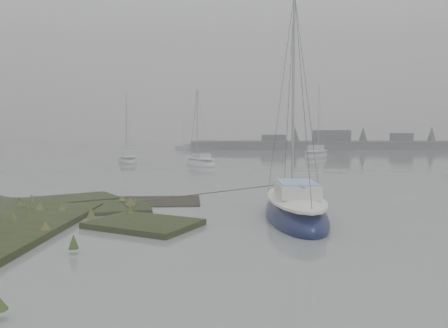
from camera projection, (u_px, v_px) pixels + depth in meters
ground at (202, 162)px, 45.36m from camera, size 160.00×160.00×0.00m
far_shoreline at (369, 144)px, 76.27m from camera, size 60.00×8.00×4.15m
sailboat_main at (295, 211)px, 16.25m from camera, size 2.32×6.57×9.19m
sailboat_white at (200, 163)px, 41.09m from camera, size 4.21×5.75×7.83m
sailboat_far_a at (128, 160)px, 44.88m from camera, size 3.56×5.78×7.75m
sailboat_far_b at (316, 155)px, 52.49m from camera, size 4.84×7.04×9.51m
sailboat_far_c at (187, 148)px, 74.73m from camera, size 4.36×1.50×6.12m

